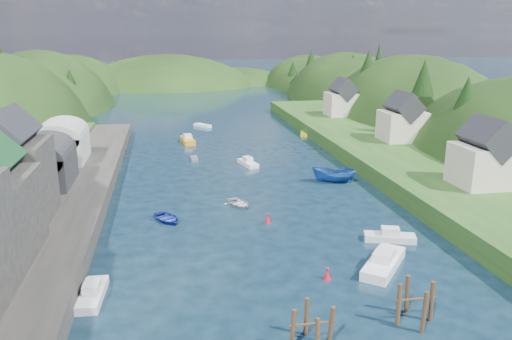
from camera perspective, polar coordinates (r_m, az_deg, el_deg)
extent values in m
plane|color=black|center=(83.45, -2.69, 1.34)|extent=(600.00, 600.00, 0.00)
ellipsoid|color=black|center=(154.89, -22.96, 3.57)|extent=(44.00, 75.56, 48.19)
ellipsoid|color=black|center=(195.23, -20.45, 6.55)|extent=(44.00, 75.56, 39.00)
ellipsoid|color=black|center=(122.42, 17.06, 1.23)|extent=(36.00, 75.56, 48.00)
ellipsoid|color=black|center=(160.78, 10.17, 5.20)|extent=(36.00, 75.56, 44.49)
ellipsoid|color=black|center=(199.95, 6.02, 7.79)|extent=(36.00, 75.56, 36.00)
ellipsoid|color=black|center=(202.52, -10.05, 6.68)|extent=(80.00, 60.00, 44.00)
ellipsoid|color=black|center=(214.61, -2.51, 6.85)|extent=(70.00, 56.00, 36.00)
cone|color=black|center=(109.62, -27.05, 10.44)|extent=(4.34, 4.34, 8.49)
cone|color=black|center=(117.27, -24.87, 8.27)|extent=(5.28, 5.28, 5.27)
cone|color=black|center=(128.50, -24.96, 10.43)|extent=(4.77, 4.77, 6.18)
cone|color=black|center=(134.70, -20.48, 9.62)|extent=(4.07, 4.07, 5.56)
cone|color=black|center=(149.07, -21.91, 10.40)|extent=(4.56, 4.56, 8.39)
cone|color=black|center=(160.18, -21.72, 10.00)|extent=(4.75, 4.75, 5.23)
cone|color=black|center=(171.02, -20.33, 10.75)|extent=(4.27, 4.27, 7.14)
cone|color=black|center=(83.49, 22.91, 7.37)|extent=(5.29, 5.29, 7.40)
cone|color=black|center=(94.43, 18.63, 10.01)|extent=(4.07, 4.07, 6.32)
cone|color=black|center=(106.03, 18.77, 8.02)|extent=(3.40, 3.40, 5.56)
cone|color=black|center=(117.77, 16.88, 10.38)|extent=(4.94, 4.94, 8.26)
cone|color=black|center=(121.42, 12.70, 11.51)|extent=(5.25, 5.25, 7.24)
cone|color=black|center=(135.31, 13.82, 12.02)|extent=(3.36, 3.36, 9.35)
cone|color=black|center=(147.96, 10.98, 11.50)|extent=(4.57, 4.57, 7.08)
cone|color=black|center=(159.85, 8.98, 11.38)|extent=(3.59, 3.59, 6.74)
cone|color=black|center=(167.26, 6.31, 12.45)|extent=(4.14, 4.14, 6.13)
cone|color=black|center=(174.56, 4.24, 11.51)|extent=(3.83, 3.83, 5.19)
cube|color=#2D2B28|center=(55.52, -23.72, -6.36)|extent=(12.00, 110.00, 2.00)
cube|color=#2D2B28|center=(55.42, -26.06, -1.20)|extent=(7.00, 8.00, 8.00)
cube|color=black|center=(54.36, -26.66, 3.69)|extent=(5.15, 8.32, 5.15)
cube|color=#2D2D30|center=(67.13, -23.23, 0.07)|extent=(7.00, 9.00, 4.00)
cylinder|color=#2D2D30|center=(66.67, -23.41, 1.72)|extent=(7.00, 9.00, 7.00)
cube|color=#B2B2A8|center=(78.54, -21.38, 2.37)|extent=(7.00, 9.00, 4.00)
cylinder|color=#B2B2A8|center=(78.14, -21.53, 3.80)|extent=(7.00, 9.00, 7.00)
cube|color=#234719|center=(81.02, 16.10, 1.18)|extent=(16.00, 120.00, 2.40)
cube|color=beige|center=(66.16, 24.69, 0.50)|extent=(7.00, 6.00, 5.00)
cube|color=black|center=(65.46, 25.02, 3.32)|extent=(5.15, 6.24, 5.15)
cube|color=beige|center=(89.01, 16.36, 4.86)|extent=(7.00, 6.00, 5.00)
cube|color=black|center=(88.49, 16.52, 6.98)|extent=(5.15, 6.24, 5.15)
cube|color=beige|center=(113.12, 9.85, 7.42)|extent=(7.00, 6.00, 5.00)
cube|color=black|center=(112.71, 9.93, 9.11)|extent=(5.15, 6.24, 5.15)
cylinder|color=#382314|center=(35.54, 8.54, -17.56)|extent=(0.32, 0.32, 3.52)
cylinder|color=#382314|center=(36.24, 5.77, -16.73)|extent=(0.32, 0.32, 3.52)
cylinder|color=#382314|center=(34.87, 4.18, -18.13)|extent=(0.32, 0.32, 3.52)
cylinder|color=#382314|center=(34.86, 6.42, -17.04)|extent=(3.19, 0.16, 0.16)
cylinder|color=#382314|center=(39.63, 19.41, -14.34)|extent=(0.32, 0.32, 3.81)
cylinder|color=#382314|center=(40.03, 16.86, -13.79)|extent=(0.32, 0.32, 3.81)
cylinder|color=#382314|center=(38.52, 15.98, -14.95)|extent=(0.32, 0.32, 3.81)
cylinder|color=#382314|center=(38.10, 18.64, -15.55)|extent=(0.32, 0.32, 3.81)
cylinder|color=#382314|center=(38.76, 17.80, -13.85)|extent=(3.07, 0.16, 0.16)
cone|color=#AE0D1A|center=(43.96, 8.15, -11.71)|extent=(0.70, 0.70, 0.90)
sphere|color=#AE0D1A|center=(43.73, 8.17, -11.13)|extent=(0.30, 0.30, 0.30)
cone|color=#AE0D1A|center=(55.45, 1.37, -5.61)|extent=(0.70, 0.70, 0.90)
sphere|color=#AE0D1A|center=(55.27, 1.37, -5.13)|extent=(0.30, 0.30, 0.30)
imported|color=navy|center=(56.92, -10.13, -5.45)|extent=(4.76, 5.30, 0.90)
cube|color=orange|center=(96.22, -7.82, 3.37)|extent=(2.77, 6.37, 0.86)
cube|color=silver|center=(96.05, -7.83, 3.85)|extent=(1.68, 2.32, 0.70)
cube|color=white|center=(46.78, 14.37, -10.33)|extent=(6.11, 6.76, 0.96)
cube|color=silver|center=(46.41, 14.44, -9.36)|extent=(2.75, 2.87, 0.70)
cube|color=silver|center=(78.92, -0.93, 0.76)|extent=(2.85, 5.20, 0.69)
cube|color=silver|center=(78.73, -0.94, 1.27)|extent=(1.55, 1.97, 0.70)
cube|color=#50515B|center=(82.68, -7.06, 1.26)|extent=(1.14, 3.41, 0.48)
cube|color=white|center=(111.76, -6.13, 5.07)|extent=(3.92, 4.55, 0.64)
cube|color=silver|center=(52.75, 15.03, -7.47)|extent=(5.33, 3.14, 0.71)
cube|color=silver|center=(52.47, 15.09, -6.73)|extent=(2.04, 1.65, 0.70)
imported|color=#1A4590|center=(70.53, 8.86, -0.63)|extent=(6.51, 4.02, 2.36)
cube|color=yellow|center=(102.66, 5.52, 4.14)|extent=(2.51, 4.36, 0.58)
cube|color=silver|center=(42.77, -18.18, -13.39)|extent=(2.06, 5.30, 0.73)
cube|color=silver|center=(42.42, -18.27, -12.50)|extent=(1.32, 1.90, 0.70)
imported|color=silver|center=(60.86, -1.94, -3.84)|extent=(4.11, 4.78, 0.83)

